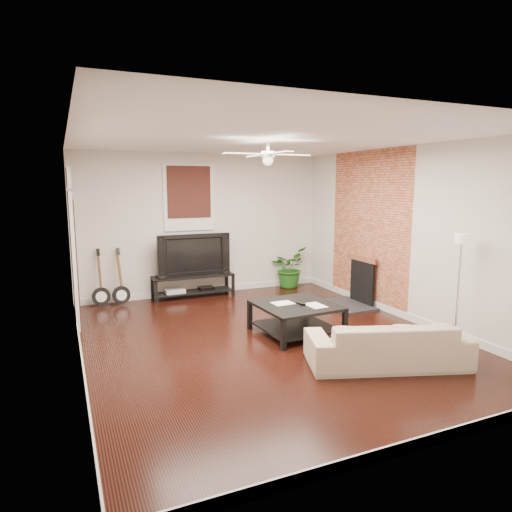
{
  "coord_description": "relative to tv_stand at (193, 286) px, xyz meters",
  "views": [
    {
      "loc": [
        -2.62,
        -5.6,
        2.2
      ],
      "look_at": [
        0.0,
        0.4,
        1.15
      ],
      "focal_mm": 31.45,
      "sensor_mm": 36.0,
      "label": 1
    }
  ],
  "objects": [
    {
      "name": "guitar_right",
      "position": [
        -1.38,
        -0.06,
        0.31
      ],
      "size": [
        0.37,
        0.29,
        1.06
      ],
      "primitive_type": null,
      "rotation": [
        0.0,
        0.0,
        0.2
      ],
      "color": "black",
      "rests_on": "floor"
    },
    {
      "name": "sofa",
      "position": [
        1.26,
        -4.21,
        0.06
      ],
      "size": [
        2.06,
        1.34,
        0.56
      ],
      "primitive_type": "imported",
      "rotation": [
        0.0,
        0.0,
        2.81
      ],
      "color": "tan",
      "rests_on": "floor"
    },
    {
      "name": "brick_accent",
      "position": [
        2.8,
        -1.78,
        1.18
      ],
      "size": [
        0.02,
        2.2,
        2.8
      ],
      "primitive_type": "cube",
      "color": "#A84F36",
      "rests_on": "floor"
    },
    {
      "name": "guitar_left",
      "position": [
        -1.73,
        -0.03,
        0.31
      ],
      "size": [
        0.35,
        0.26,
        1.06
      ],
      "primitive_type": null,
      "rotation": [
        0.0,
        0.0,
        0.09
      ],
      "color": "black",
      "rests_on": "floor"
    },
    {
      "name": "door_left",
      "position": [
        -2.15,
        -0.88,
        1.03
      ],
      "size": [
        0.08,
        1.0,
        2.5
      ],
      "primitive_type": "cube",
      "color": "white",
      "rests_on": "wall_left"
    },
    {
      "name": "floor_lamp",
      "position": [
        2.51,
        -4.11,
        0.56
      ],
      "size": [
        0.33,
        0.33,
        1.57
      ],
      "primitive_type": null,
      "rotation": [
        0.0,
        0.0,
        -0.33
      ],
      "color": "silver",
      "rests_on": "floor"
    },
    {
      "name": "coffee_table",
      "position": [
        0.79,
        -2.74,
        0.01
      ],
      "size": [
        1.15,
        1.15,
        0.46
      ],
      "primitive_type": "cube",
      "rotation": [
        0.0,
        0.0,
        0.06
      ],
      "color": "black",
      "rests_on": "floor"
    },
    {
      "name": "potted_plant",
      "position": [
        2.13,
        0.03,
        0.21
      ],
      "size": [
        1.02,
        1.02,
        0.86
      ],
      "primitive_type": "imported",
      "rotation": [
        0.0,
        0.0,
        0.77
      ],
      "color": "#205F1B",
      "rests_on": "floor"
    },
    {
      "name": "ceiling_fan",
      "position": [
        0.31,
        -2.78,
        2.38
      ],
      "size": [
        1.24,
        1.24,
        0.32
      ],
      "primitive_type": null,
      "color": "white",
      "rests_on": "ceiling"
    },
    {
      "name": "window_back",
      "position": [
        0.01,
        0.19,
        1.73
      ],
      "size": [
        1.0,
        0.06,
        1.3
      ],
      "primitive_type": "cube",
      "color": "#34150E",
      "rests_on": "wall_back"
    },
    {
      "name": "room",
      "position": [
        0.31,
        -2.78,
        1.18
      ],
      "size": [
        5.01,
        6.01,
        2.81
      ],
      "color": "black",
      "rests_on": "ground"
    },
    {
      "name": "fireplace",
      "position": [
        2.51,
        -1.78,
        0.24
      ],
      "size": [
        0.8,
        1.1,
        0.92
      ],
      "primitive_type": "cube",
      "color": "black",
      "rests_on": "floor"
    },
    {
      "name": "tv",
      "position": [
        0.0,
        0.02,
        0.63
      ],
      "size": [
        1.42,
        0.19,
        0.82
      ],
      "primitive_type": "imported",
      "color": "black",
      "rests_on": "tv_stand"
    },
    {
      "name": "tv_stand",
      "position": [
        0.0,
        0.0,
        0.0
      ],
      "size": [
        1.59,
        0.42,
        0.44
      ],
      "primitive_type": "cube",
      "color": "black",
      "rests_on": "floor"
    }
  ]
}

